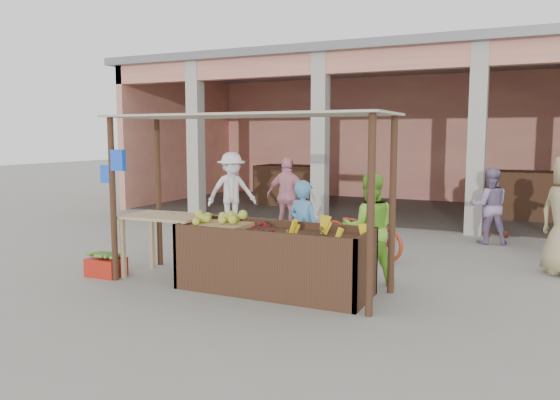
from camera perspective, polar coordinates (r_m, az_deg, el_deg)
The scene contains 18 objects.
ground at distance 7.72m, azimuth -4.04°, elevation -9.04°, with size 60.00×60.00×0.00m, color gray.
market_building at distance 15.82m, azimuth 12.16°, elevation 8.81°, with size 14.40×6.40×4.20m.
fruit_stall at distance 7.39m, azimuth -0.66°, elevation -6.53°, with size 2.60×0.95×0.80m, color #472C1C.
stall_awning at distance 7.48m, azimuth -4.04°, elevation 5.81°, with size 4.09×1.35×2.39m.
banana_heap at distance 6.95m, azimuth 4.77°, elevation -3.25°, with size 1.03×0.56×0.19m, color yellow, non-canonical shape.
melon_tray at distance 7.74m, azimuth -6.65°, elevation -2.19°, with size 0.83×0.72×0.22m.
berry_heap at distance 7.39m, azimuth -1.92°, elevation -2.81°, with size 0.44×0.36×0.14m, color maroon.
side_table at distance 8.24m, azimuth -11.86°, elevation -2.53°, with size 1.20×0.84×0.93m.
papaya_pile at distance 8.21m, azimuth -11.91°, elevation -0.84°, with size 0.70×0.40×0.20m, color #578F2E, non-canonical shape.
red_crate at distance 8.65m, azimuth -17.71°, elevation -6.67°, with size 0.53×0.38×0.27m, color #B22113.
plantain_bundle at distance 8.61m, azimuth -17.75°, elevation -5.53°, with size 0.40×0.28×0.08m, color #5A8D33, non-canonical shape.
produce_sacks at distance 12.09m, azimuth 21.78°, elevation -2.30°, with size 0.77×0.48×0.59m.
vendor_blue at distance 7.93m, azimuth 2.48°, elevation -2.81°, with size 0.59×0.43×1.56m, color #549DD9.
vendor_green at distance 7.83m, azimuth 9.31°, elevation -2.66°, with size 0.80×0.46×1.66m, color #84D336.
motorcycle at distance 9.55m, azimuth 8.44°, elevation -3.13°, with size 1.80×0.62×0.94m, color #A63518.
shopper_a at distance 12.26m, azimuth -5.06°, elevation 1.28°, with size 1.20×0.60×1.86m, color silver.
shopper_b at distance 11.57m, azimuth 0.82°, elevation 0.70°, with size 1.03×0.55×1.75m, color pink.
shopper_f at distance 11.30m, azimuth 21.05°, elevation -0.24°, with size 0.79×0.45×1.62m, color gray.
Camera 1 is at (3.62, -6.48, 2.10)m, focal length 35.00 mm.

